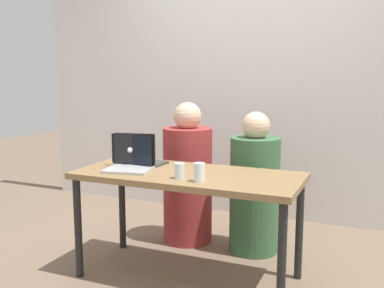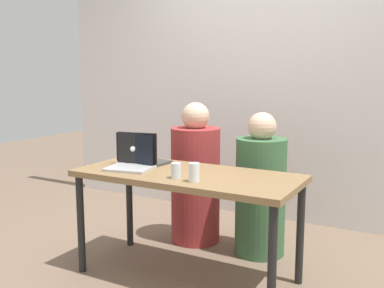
{
  "view_description": "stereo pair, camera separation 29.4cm",
  "coord_description": "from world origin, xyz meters",
  "px_view_note": "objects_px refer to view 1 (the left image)",
  "views": [
    {
      "loc": [
        1.14,
        -2.61,
        1.37
      ],
      "look_at": [
        0.0,
        0.06,
        0.9
      ],
      "focal_mm": 42.0,
      "sensor_mm": 36.0,
      "label": 1
    },
    {
      "loc": [
        1.41,
        -2.48,
        1.37
      ],
      "look_at": [
        0.0,
        0.06,
        0.9
      ],
      "focal_mm": 42.0,
      "sensor_mm": 36.0,
      "label": 2
    }
  ],
  "objects_px": {
    "person_on_right": "(254,190)",
    "laptop_back_left": "(138,158)",
    "water_glass_right": "(199,174)",
    "person_on_left": "(188,180)",
    "laptop_front_left": "(131,162)",
    "water_glass_center": "(179,172)"
  },
  "relations": [
    {
      "from": "laptop_front_left",
      "to": "water_glass_center",
      "type": "relative_size",
      "value": 3.46
    },
    {
      "from": "water_glass_right",
      "to": "person_on_left",
      "type": "bearing_deg",
      "value": 118.02
    },
    {
      "from": "person_on_right",
      "to": "laptop_back_left",
      "type": "xyz_separation_m",
      "value": [
        -0.7,
        -0.54,
        0.29
      ]
    },
    {
      "from": "person_on_left",
      "to": "water_glass_right",
      "type": "distance_m",
      "value": 0.97
    },
    {
      "from": "person_on_right",
      "to": "water_glass_right",
      "type": "distance_m",
      "value": 0.88
    },
    {
      "from": "person_on_left",
      "to": "laptop_front_left",
      "type": "xyz_separation_m",
      "value": [
        -0.11,
        -0.69,
        0.27
      ]
    },
    {
      "from": "person_on_right",
      "to": "water_glass_right",
      "type": "bearing_deg",
      "value": 82.63
    },
    {
      "from": "laptop_front_left",
      "to": "water_glass_right",
      "type": "distance_m",
      "value": 0.56
    },
    {
      "from": "person_on_left",
      "to": "person_on_right",
      "type": "xyz_separation_m",
      "value": [
        0.56,
        0.0,
        -0.02
      ]
    },
    {
      "from": "laptop_front_left",
      "to": "water_glass_right",
      "type": "relative_size",
      "value": 2.91
    },
    {
      "from": "person_on_right",
      "to": "water_glass_center",
      "type": "bearing_deg",
      "value": 72.73
    },
    {
      "from": "person_on_right",
      "to": "laptop_front_left",
      "type": "relative_size",
      "value": 3.24
    },
    {
      "from": "person_on_right",
      "to": "person_on_left",
      "type": "bearing_deg",
      "value": 0.99
    },
    {
      "from": "person_on_right",
      "to": "water_glass_right",
      "type": "relative_size",
      "value": 9.43
    },
    {
      "from": "person_on_right",
      "to": "laptop_back_left",
      "type": "bearing_deg",
      "value": 38.39
    },
    {
      "from": "laptop_front_left",
      "to": "water_glass_right",
      "type": "xyz_separation_m",
      "value": [
        0.55,
        -0.13,
        -0.0
      ]
    },
    {
      "from": "water_glass_center",
      "to": "person_on_right",
      "type": "bearing_deg",
      "value": 71.73
    },
    {
      "from": "laptop_back_left",
      "to": "person_on_left",
      "type": "bearing_deg",
      "value": -99.32
    },
    {
      "from": "person_on_left",
      "to": "person_on_right",
      "type": "relative_size",
      "value": 1.05
    },
    {
      "from": "water_glass_center",
      "to": "water_glass_right",
      "type": "relative_size",
      "value": 0.84
    },
    {
      "from": "person_on_left",
      "to": "person_on_right",
      "type": "bearing_deg",
      "value": -169.82
    },
    {
      "from": "person_on_left",
      "to": "laptop_back_left",
      "type": "relative_size",
      "value": 3.23
    }
  ]
}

